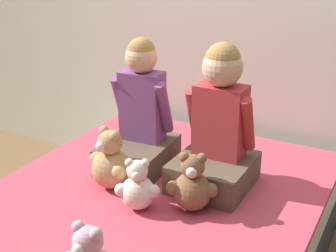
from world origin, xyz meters
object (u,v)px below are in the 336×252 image
at_px(child_on_right, 218,131).
at_px(bed, 145,243).
at_px(child_on_left, 140,120).
at_px(teddy_bear_held_by_left_child, 111,163).
at_px(teddy_bear_held_by_right_child, 192,186).
at_px(teddy_bear_between_children, 138,188).

bearing_deg(child_on_right, bed, -125.32).
height_order(child_on_left, child_on_right, child_on_right).
xyz_separation_m(bed, teddy_bear_held_by_left_child, (-0.20, 0.04, 0.35)).
bearing_deg(teddy_bear_held_by_right_child, teddy_bear_between_children, -173.77).
distance_m(teddy_bear_held_by_left_child, teddy_bear_between_children, 0.23).
bearing_deg(teddy_bear_held_by_left_child, teddy_bear_between_children, -6.52).
bearing_deg(bed, teddy_bear_between_children, -82.89).
relative_size(teddy_bear_held_by_left_child, teddy_bear_held_by_right_child, 1.11).
relative_size(teddy_bear_held_by_left_child, teddy_bear_between_children, 1.26).
xyz_separation_m(child_on_right, teddy_bear_held_by_left_child, (-0.42, -0.27, -0.15)).
relative_size(bed, teddy_bear_between_children, 8.07).
distance_m(child_on_right, teddy_bear_held_by_right_child, 0.31).
xyz_separation_m(bed, teddy_bear_held_by_right_child, (0.22, 0.04, 0.34)).
relative_size(bed, teddy_bear_held_by_right_child, 7.14).
bearing_deg(teddy_bear_held_by_right_child, teddy_bear_held_by_left_child, 160.16).
height_order(child_on_left, teddy_bear_held_by_right_child, child_on_left).
bearing_deg(teddy_bear_held_by_right_child, bed, 170.76).
bearing_deg(child_on_left, teddy_bear_between_children, -63.85).
xyz_separation_m(child_on_right, teddy_bear_between_children, (-0.21, -0.37, -0.17)).
xyz_separation_m(child_on_left, teddy_bear_held_by_right_child, (0.42, -0.26, -0.13)).
height_order(child_on_right, teddy_bear_held_by_right_child, child_on_right).
height_order(bed, teddy_bear_held_by_left_child, teddy_bear_held_by_left_child).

